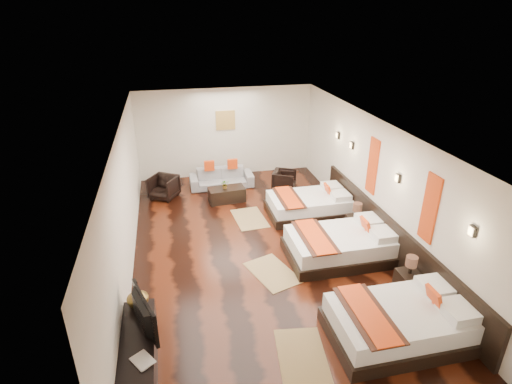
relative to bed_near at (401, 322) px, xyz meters
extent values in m
cube|color=black|center=(-1.70, 3.08, -0.30)|extent=(5.50, 9.50, 0.01)
cube|color=white|center=(-1.70, 3.08, 2.50)|extent=(5.50, 9.50, 0.01)
cube|color=silver|center=(-1.70, 7.83, 1.10)|extent=(5.50, 0.01, 2.80)
cube|color=silver|center=(-4.45, 3.08, 1.10)|extent=(0.01, 9.50, 2.80)
cube|color=silver|center=(1.05, 3.08, 1.10)|extent=(0.01, 9.50, 2.80)
cube|color=black|center=(1.01, 2.28, 0.15)|extent=(0.08, 6.60, 0.90)
cube|color=black|center=(-0.03, 0.00, -0.18)|extent=(2.32, 1.43, 0.24)
cube|color=white|center=(-0.03, 0.00, 0.11)|extent=(2.21, 1.32, 0.33)
cube|color=#DE3F0F|center=(0.52, 0.00, 0.40)|extent=(0.17, 0.35, 0.36)
cube|color=#38190F|center=(-0.64, 0.00, 0.28)|extent=(0.61, 1.46, 0.02)
cube|color=#DE3F0F|center=(-0.64, 0.00, 0.30)|extent=(0.42, 1.46, 0.02)
cube|color=black|center=(-0.03, 2.45, -0.18)|extent=(2.32, 1.43, 0.24)
cube|color=white|center=(-0.03, 2.45, 0.11)|extent=(2.21, 1.32, 0.33)
cube|color=#DE3F0F|center=(0.52, 2.45, 0.40)|extent=(0.17, 0.35, 0.36)
cube|color=#38190F|center=(-0.64, 2.45, 0.28)|extent=(0.61, 1.46, 0.02)
cube|color=#DE3F0F|center=(-0.64, 2.45, 0.30)|extent=(0.42, 1.46, 0.02)
cube|color=black|center=(-0.03, 4.52, -0.19)|extent=(2.13, 1.32, 0.22)
cube|color=white|center=(-0.03, 4.52, 0.07)|extent=(2.03, 1.22, 0.30)
cube|color=#DE3F0F|center=(0.48, 4.52, 0.35)|extent=(0.16, 0.32, 0.33)
cube|color=#38190F|center=(-0.59, 4.52, 0.24)|extent=(0.56, 1.34, 0.02)
cube|color=#DE3F0F|center=(-0.59, 4.52, 0.25)|extent=(0.39, 1.34, 0.02)
cube|color=black|center=(0.75, 1.02, -0.08)|extent=(0.41, 0.41, 0.45)
cylinder|color=black|center=(0.75, 1.02, 0.24)|extent=(0.07, 0.07, 0.18)
cylinder|color=#3F2619|center=(0.75, 1.02, 0.40)|extent=(0.22, 0.22, 0.20)
cube|color=black|center=(0.75, 3.33, -0.08)|extent=(0.40, 0.40, 0.45)
cylinder|color=black|center=(0.75, 3.33, 0.24)|extent=(0.07, 0.07, 0.18)
cylinder|color=#3F2619|center=(0.75, 3.33, 0.40)|extent=(0.22, 0.22, 0.20)
cube|color=olive|center=(-1.73, -0.07, -0.30)|extent=(0.91, 1.29, 0.01)
cube|color=olive|center=(-1.62, 2.18, -0.30)|extent=(1.09, 1.38, 0.01)
cube|color=olive|center=(-1.60, 4.61, -0.30)|extent=(0.84, 1.25, 0.01)
cube|color=black|center=(-4.20, 0.28, -0.03)|extent=(0.50, 1.80, 0.55)
imported|color=black|center=(-4.15, 0.47, 0.54)|extent=(0.46, 1.01, 0.59)
imported|color=black|center=(-4.20, -0.24, 0.26)|extent=(0.38, 0.40, 0.03)
imported|color=brown|center=(-4.20, 1.03, 0.43)|extent=(0.39, 0.39, 0.37)
imported|color=gray|center=(-2.02, 6.83, -0.03)|extent=(1.90, 0.74, 0.55)
imported|color=black|center=(-3.74, 6.38, 0.03)|extent=(0.98, 0.99, 0.66)
imported|color=black|center=(-0.22, 6.20, 0.00)|extent=(0.87, 0.86, 0.60)
cube|color=black|center=(-2.02, 5.78, -0.10)|extent=(1.04, 0.59, 0.40)
imported|color=#306120|center=(-2.06, 5.77, 0.23)|extent=(0.23, 0.20, 0.26)
cube|color=#D86014|center=(1.03, 1.18, 1.40)|extent=(0.04, 0.40, 1.30)
cube|color=#D86014|center=(1.03, 3.38, 1.40)|extent=(0.04, 0.40, 1.30)
cube|color=black|center=(1.01, 0.08, 1.55)|extent=(0.06, 0.12, 0.18)
cube|color=#FFD18C|center=(0.98, 0.08, 1.55)|extent=(0.02, 0.10, 0.14)
cube|color=black|center=(1.01, 2.28, 1.55)|extent=(0.06, 0.12, 0.18)
cube|color=#FFD18C|center=(0.98, 2.28, 1.55)|extent=(0.02, 0.10, 0.14)
cube|color=black|center=(1.01, 4.48, 1.55)|extent=(0.06, 0.12, 0.18)
cube|color=#FFD18C|center=(0.98, 4.48, 1.55)|extent=(0.02, 0.10, 0.14)
cube|color=black|center=(1.01, 5.38, 1.55)|extent=(0.06, 0.12, 0.18)
cube|color=#FFD18C|center=(0.98, 5.38, 1.55)|extent=(0.02, 0.10, 0.14)
cube|color=#AD873F|center=(-1.70, 7.81, 1.50)|extent=(0.60, 0.04, 0.60)
camera|label=1|loc=(-3.47, -4.57, 4.73)|focal=28.64mm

